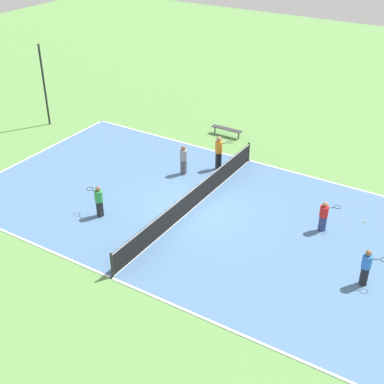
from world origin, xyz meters
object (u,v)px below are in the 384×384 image
Objects in this scene: player_far_green at (99,199)px; tennis_ball_far_baseline at (364,221)px; tennis_net at (192,199)px; player_baseline_gray at (183,158)px; player_coach_red at (324,214)px; bench at (227,129)px; fence_post_back_right at (44,86)px; tennis_ball_near_net at (227,177)px; player_center_orange at (219,150)px; player_near_blue at (367,265)px.

player_far_green reaches higher than tennis_ball_far_baseline.
player_baseline_gray is at bearing 39.16° from tennis_net.
tennis_net is at bearing 148.47° from player_coach_red.
bench is at bearing 62.76° from tennis_ball_far_baseline.
player_coach_red is at bearing -142.72° from player_far_green.
player_far_green is at bearing -123.96° from fence_post_back_right.
player_far_green is (-5.27, 1.01, -0.03)m from player_baseline_gray.
player_coach_red is 6.04m from tennis_ball_near_net.
player_center_orange is (6.69, -2.23, 0.20)m from player_far_green.
player_baseline_gray is at bearing 111.29° from tennis_ball_near_net.
bench is 4.24m from player_center_orange.
player_far_green is at bearing 86.76° from bench.
fence_post_back_right is (0.27, 12.46, 2.39)m from tennis_ball_near_net.
player_near_blue is 21.26m from fence_post_back_right.
fence_post_back_right is at bearing 73.59° from tennis_net.
tennis_ball_far_baseline is (5.66, -10.08, -0.81)m from player_far_green.
player_coach_red is 0.29× the size of fence_post_back_right.
fence_post_back_right reaches higher than player_far_green.
fence_post_back_right is (1.07, 10.41, 1.55)m from player_baseline_gray.
tennis_ball_far_baseline is at bearing -63.28° from player_center_orange.
player_coach_red is 20.51× the size of tennis_ball_near_net.
player_baseline_gray reaches higher than tennis_ball_near_net.
tennis_ball_near_net is (0.80, -2.05, -0.84)m from player_baseline_gray.
player_near_blue is at bearing -160.15° from player_far_green.
player_near_blue is (-1.10, -8.10, 0.33)m from tennis_net.
tennis_ball_near_net is 12.69m from fence_post_back_right.
bench is at bearing 57.06° from player_center_orange.
fence_post_back_right reaches higher than player_coach_red.
player_center_orange is (1.42, -1.22, 0.17)m from player_baseline_gray.
player_baseline_gray is 10.58m from fence_post_back_right.
tennis_net is 7.63× the size of player_far_green.
tennis_ball_near_net is at bearing -92.43° from player_center_orange.
player_coach_red is at bearing 141.68° from bench.
player_center_orange reaches higher than tennis_ball_near_net.
tennis_ball_near_net is 0.01× the size of fence_post_back_right.
tennis_ball_near_net is at bearing 118.84° from bench.
player_baseline_gray is (-5.28, -0.41, 0.50)m from bench.
player_baseline_gray is at bearing 92.50° from tennis_ball_far_baseline.
player_center_orange reaches higher than player_coach_red.
tennis_ball_far_baseline is at bearing 81.78° from player_near_blue.
player_coach_red is (-6.43, -8.13, 0.41)m from bench.
bench is 10.57m from player_far_green.
player_coach_red is 20.51× the size of tennis_ball_far_baseline.
player_baseline_gray is at bearing 135.89° from player_near_blue.
tennis_net is 8.31m from bench.
player_coach_red is at bearing -96.98° from fence_post_back_right.
player_center_orange is 1.29× the size of player_coach_red.
player_near_blue reaches higher than tennis_ball_near_net.
fence_post_back_right reaches higher than player_near_blue.
player_near_blue reaches higher than player_coach_red.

